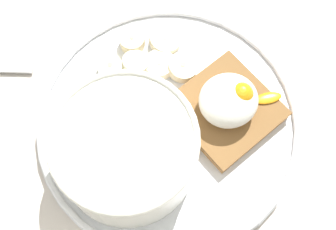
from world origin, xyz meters
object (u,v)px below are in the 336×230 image
(oatmeal_bowl, at_px, (126,151))
(poached_egg, at_px, (230,100))
(banana_slice_front, at_px, (135,64))
(banana_slice_inner, at_px, (165,40))
(banana_slice_right, at_px, (132,41))
(banana_slice_left, at_px, (111,67))
(banana_slice_outer, at_px, (183,67))
(banana_slice_back, at_px, (160,64))
(toast_slice, at_px, (226,110))

(oatmeal_bowl, bearing_deg, poached_egg, 179.13)
(poached_egg, relative_size, banana_slice_front, 2.22)
(banana_slice_front, relative_size, banana_slice_inner, 0.81)
(banana_slice_right, bearing_deg, banana_slice_left, 26.01)
(banana_slice_outer, bearing_deg, poached_egg, 103.81)
(banana_slice_inner, bearing_deg, banana_slice_back, 50.71)
(poached_egg, xyz_separation_m, banana_slice_inner, (0.02, -0.10, -0.03))
(banana_slice_right, relative_size, banana_slice_outer, 0.87)
(banana_slice_front, bearing_deg, poached_egg, 122.81)
(toast_slice, relative_size, banana_slice_back, 2.94)
(banana_slice_front, relative_size, banana_slice_back, 1.04)
(banana_slice_left, xyz_separation_m, banana_slice_outer, (-0.07, 0.04, 0.00))
(banana_slice_front, distance_m, banana_slice_outer, 0.05)
(poached_egg, height_order, banana_slice_outer, poached_egg)
(toast_slice, distance_m, banana_slice_right, 0.12)
(banana_slice_front, relative_size, banana_slice_right, 1.00)
(banana_slice_left, bearing_deg, oatmeal_bowl, 73.65)
(oatmeal_bowl, xyz_separation_m, toast_slice, (-0.11, 0.00, -0.03))
(banana_slice_front, relative_size, banana_slice_outer, 0.87)
(oatmeal_bowl, xyz_separation_m, banana_slice_inner, (-0.09, -0.10, -0.03))
(poached_egg, distance_m, banana_slice_right, 0.13)
(banana_slice_left, distance_m, banana_slice_outer, 0.07)
(poached_egg, xyz_separation_m, banana_slice_right, (0.05, -0.12, -0.03))
(oatmeal_bowl, height_order, banana_slice_inner, oatmeal_bowl)
(banana_slice_left, xyz_separation_m, banana_slice_right, (-0.03, -0.02, 0.00))
(oatmeal_bowl, bearing_deg, banana_slice_right, -118.67)
(banana_slice_left, bearing_deg, poached_egg, 129.01)
(banana_slice_back, bearing_deg, banana_slice_inner, -129.29)
(toast_slice, distance_m, banana_slice_outer, 0.06)
(banana_slice_left, relative_size, banana_slice_right, 1.00)
(oatmeal_bowl, height_order, banana_slice_front, oatmeal_bowl)
(poached_egg, relative_size, banana_slice_left, 2.21)
(banana_slice_left, xyz_separation_m, banana_slice_back, (-0.05, 0.02, -0.00))
(toast_slice, height_order, banana_slice_inner, toast_slice)
(banana_slice_front, xyz_separation_m, banana_slice_outer, (-0.04, 0.03, -0.00))
(poached_egg, xyz_separation_m, banana_slice_left, (0.08, -0.10, -0.03))
(oatmeal_bowl, xyz_separation_m, banana_slice_outer, (-0.09, -0.06, -0.03))
(banana_slice_back, bearing_deg, oatmeal_bowl, 45.41)
(banana_slice_front, bearing_deg, banana_slice_inner, -164.53)
(banana_slice_outer, bearing_deg, banana_slice_left, -29.50)
(banana_slice_back, distance_m, banana_slice_inner, 0.03)
(oatmeal_bowl, relative_size, banana_slice_back, 3.57)
(toast_slice, height_order, banana_slice_back, toast_slice)
(toast_slice, relative_size, banana_slice_inner, 2.28)
(banana_slice_outer, bearing_deg, oatmeal_bowl, 32.98)
(poached_egg, relative_size, banana_slice_right, 2.22)
(banana_slice_front, relative_size, banana_slice_left, 0.99)
(banana_slice_back, bearing_deg, poached_egg, 113.71)
(poached_egg, distance_m, banana_slice_back, 0.09)
(toast_slice, relative_size, banana_slice_left, 2.81)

